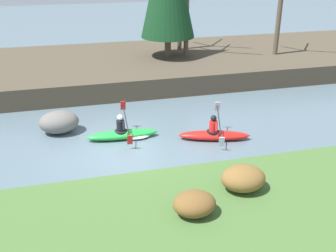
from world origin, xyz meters
name	(u,v)px	position (x,y,z in m)	size (l,w,h in m)	color
ground_plane	(129,157)	(0.00, 0.00, 0.00)	(90.00, 90.00, 0.00)	slate
riverbank_far	(100,68)	(0.00, 9.95, 0.51)	(44.00, 9.00, 1.01)	#4C4233
bare_tree_mid_upstream	(187,8)	(5.01, 9.65, 3.73)	(3.19, 3.16, 5.76)	brown
bare_tree_mid_downstream	(180,4)	(5.10, 11.34, 3.75)	(3.22, 3.18, 5.80)	brown
bare_tree_downstream	(280,8)	(10.26, 8.68, 3.68)	(3.14, 3.11, 5.66)	brown
shrub_clump_third	(194,204)	(0.88, -4.62, 1.03)	(1.07, 0.89, 0.58)	brown
shrub_clump_far_end	(243,178)	(2.49, -3.90, 1.07)	(1.21, 1.01, 0.66)	brown
kayaker_lead	(215,134)	(3.41, 0.57, 0.22)	(2.77, 2.04, 1.20)	red
kayaker_middle	(125,134)	(0.11, 1.53, 0.20)	(2.78, 2.07, 1.20)	green
boulder_midstream	(59,122)	(-2.34, 2.75, 0.44)	(1.55, 1.21, 0.88)	slate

